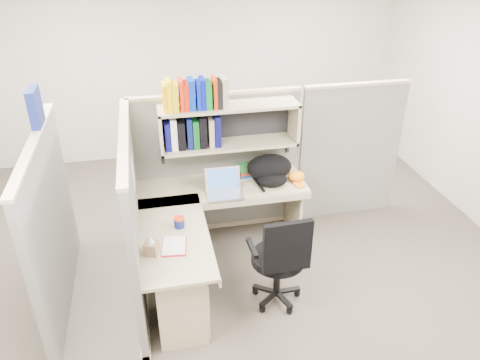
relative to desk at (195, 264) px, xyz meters
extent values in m
plane|color=#3A342D|center=(0.41, 0.29, -0.44)|extent=(6.00, 6.00, 0.00)
plane|color=#B5AEA4|center=(0.41, 3.29, 0.91)|extent=(6.00, 0.00, 6.00)
cube|color=slate|center=(0.41, 1.19, 0.36)|extent=(1.80, 0.06, 1.60)
cube|color=tan|center=(0.41, 1.19, 1.18)|extent=(1.80, 0.08, 0.03)
cube|color=slate|center=(-0.49, 0.29, 0.36)|extent=(0.06, 1.80, 1.60)
cube|color=tan|center=(-0.49, 0.29, 1.18)|extent=(0.08, 1.80, 0.03)
cube|color=slate|center=(-1.19, 0.29, 0.36)|extent=(0.06, 1.80, 1.60)
cube|color=slate|center=(1.96, 1.19, 0.36)|extent=(1.20, 0.06, 1.60)
cube|color=navy|center=(-1.19, 0.64, 1.35)|extent=(0.07, 0.27, 0.32)
cube|color=white|center=(-0.46, 0.44, 0.76)|extent=(0.00, 0.21, 0.28)
cube|color=gray|center=(0.51, 0.99, 1.11)|extent=(1.40, 0.34, 0.03)
cube|color=gray|center=(0.51, 0.99, 0.70)|extent=(1.40, 0.34, 0.03)
cube|color=gray|center=(-0.18, 0.99, 0.90)|extent=(0.03, 0.34, 0.44)
cube|color=gray|center=(1.19, 0.99, 0.90)|extent=(0.03, 0.34, 0.44)
cube|color=black|center=(0.51, 1.15, 0.90)|extent=(1.38, 0.01, 0.41)
cube|color=#F3A505|center=(-0.11, 0.97, 1.25)|extent=(0.03, 0.20, 0.26)
cube|color=yellow|center=(-0.07, 0.97, 1.27)|extent=(0.05, 0.20, 0.29)
cube|color=#D9B904|center=(-0.02, 0.97, 1.25)|extent=(0.06, 0.20, 0.26)
cube|color=red|center=(0.05, 0.97, 1.27)|extent=(0.04, 0.20, 0.29)
cube|color=red|center=(0.09, 0.97, 1.25)|extent=(0.05, 0.20, 0.26)
cube|color=#0529AA|center=(0.14, 0.97, 1.27)|extent=(0.06, 0.20, 0.29)
cube|color=#051FA5|center=(0.21, 0.97, 1.25)|extent=(0.04, 0.20, 0.26)
cube|color=#050C9F|center=(0.25, 0.97, 1.27)|extent=(0.04, 0.20, 0.29)
cube|color=#086B24|center=(0.30, 0.97, 1.25)|extent=(0.06, 0.20, 0.26)
cube|color=#C83104|center=(0.36, 0.97, 1.27)|extent=(0.04, 0.20, 0.29)
cube|color=black|center=(0.41, 0.97, 1.25)|extent=(0.05, 0.20, 0.26)
cube|color=tan|center=(0.46, 0.97, 1.27)|extent=(0.06, 0.20, 0.29)
cube|color=#080851|center=(-0.11, 1.01, 0.86)|extent=(0.05, 0.24, 0.29)
cube|color=silver|center=(-0.05, 1.01, 0.87)|extent=(0.06, 0.24, 0.32)
cube|color=black|center=(0.02, 1.01, 0.86)|extent=(0.07, 0.24, 0.29)
cube|color=#071046|center=(0.10, 1.01, 0.87)|extent=(0.05, 0.24, 0.32)
cube|color=#094516|center=(0.17, 1.01, 0.86)|extent=(0.06, 0.24, 0.29)
cube|color=black|center=(0.24, 1.01, 0.87)|extent=(0.07, 0.24, 0.32)
cube|color=gray|center=(0.32, 1.01, 0.86)|extent=(0.05, 0.24, 0.29)
cube|color=#070848|center=(0.38, 1.01, 0.87)|extent=(0.06, 0.24, 0.32)
cube|color=gray|center=(0.41, 0.86, 0.28)|extent=(1.74, 0.60, 0.03)
cube|color=gray|center=(-0.16, 0.09, 0.28)|extent=(0.60, 1.34, 0.03)
cube|color=gray|center=(0.41, 0.56, 0.24)|extent=(1.74, 0.02, 0.07)
cube|color=gray|center=(0.14, 0.09, 0.24)|extent=(0.02, 1.34, 0.07)
cube|color=gray|center=(-0.16, -0.26, -0.10)|extent=(0.40, 0.55, 0.68)
cube|color=tan|center=(0.05, -0.26, 0.10)|extent=(0.02, 0.50, 0.16)
cube|color=tan|center=(0.05, -0.26, -0.08)|extent=(0.02, 0.50, 0.16)
cube|color=tan|center=(0.05, -0.26, -0.30)|extent=(0.02, 0.50, 0.22)
cube|color=#B2B2B7|center=(0.06, -0.26, 0.10)|extent=(0.01, 0.12, 0.01)
cube|color=gray|center=(1.21, 0.89, -0.09)|extent=(0.03, 0.55, 0.70)
cylinder|color=navy|center=(-0.10, 0.19, 0.33)|extent=(0.09, 0.09, 0.08)
cylinder|color=red|center=(-0.10, 0.19, 0.38)|extent=(0.10, 0.10, 0.02)
ellipsoid|color=#83A0BA|center=(0.52, 0.68, 0.31)|extent=(0.09, 0.06, 0.03)
cylinder|color=silver|center=(0.34, 1.01, 0.34)|extent=(0.08, 0.08, 0.09)
cylinder|color=black|center=(0.74, -0.14, 0.05)|extent=(0.48, 0.48, 0.07)
cube|color=black|center=(0.74, -0.36, 0.34)|extent=(0.42, 0.07, 0.48)
cylinder|color=black|center=(0.74, -0.14, -0.15)|extent=(0.06, 0.06, 0.42)
cylinder|color=black|center=(0.74, -0.14, -0.39)|extent=(0.46, 0.46, 0.11)
cube|color=black|center=(0.49, -0.14, 0.21)|extent=(0.05, 0.27, 0.04)
cube|color=black|center=(0.98, -0.13, 0.21)|extent=(0.05, 0.27, 0.04)
camera|label=1|loc=(-0.28, -3.33, 2.70)|focal=35.00mm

